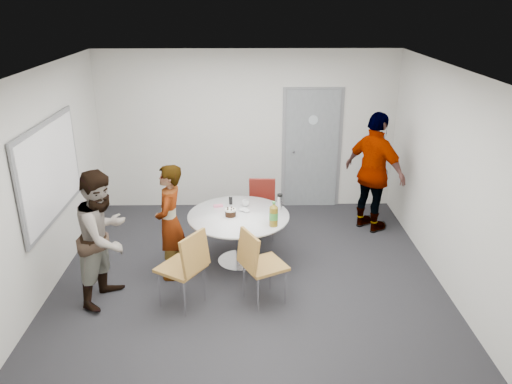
{
  "coord_description": "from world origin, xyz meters",
  "views": [
    {
      "loc": [
        -0.01,
        -5.71,
        3.5
      ],
      "look_at": [
        0.1,
        0.25,
        1.13
      ],
      "focal_mm": 35.0,
      "sensor_mm": 36.0,
      "label": 1
    }
  ],
  "objects_px": {
    "table": "(241,221)",
    "person_right": "(374,173)",
    "door": "(312,149)",
    "person_left": "(104,237)",
    "chair_far": "(262,202)",
    "person_main": "(170,222)",
    "chair_near_left": "(187,262)",
    "whiteboard": "(51,171)",
    "chair_near_right": "(257,260)"
  },
  "relations": [
    {
      "from": "whiteboard",
      "to": "person_main",
      "type": "bearing_deg",
      "value": -3.33
    },
    {
      "from": "chair_far",
      "to": "person_right",
      "type": "bearing_deg",
      "value": -172.22
    },
    {
      "from": "person_right",
      "to": "chair_near_right",
      "type": "bearing_deg",
      "value": 100.28
    },
    {
      "from": "table",
      "to": "person_main",
      "type": "height_order",
      "value": "person_main"
    },
    {
      "from": "table",
      "to": "chair_near_left",
      "type": "distance_m",
      "value": 1.23
    },
    {
      "from": "chair_near_left",
      "to": "chair_near_right",
      "type": "xyz_separation_m",
      "value": [
        0.82,
        0.07,
        -0.02
      ]
    },
    {
      "from": "chair_far",
      "to": "person_main",
      "type": "distance_m",
      "value": 1.74
    },
    {
      "from": "chair_near_right",
      "to": "person_main",
      "type": "relative_size",
      "value": 0.62
    },
    {
      "from": "door",
      "to": "person_left",
      "type": "xyz_separation_m",
      "value": [
        -2.81,
        -2.88,
        -0.19
      ]
    },
    {
      "from": "whiteboard",
      "to": "table",
      "type": "bearing_deg",
      "value": 5.82
    },
    {
      "from": "table",
      "to": "chair_far",
      "type": "xyz_separation_m",
      "value": [
        0.31,
        0.89,
        -0.09
      ]
    },
    {
      "from": "whiteboard",
      "to": "chair_near_right",
      "type": "relative_size",
      "value": 1.98
    },
    {
      "from": "table",
      "to": "person_main",
      "type": "bearing_deg",
      "value": -160.3
    },
    {
      "from": "whiteboard",
      "to": "table",
      "type": "distance_m",
      "value": 2.52
    },
    {
      "from": "door",
      "to": "table",
      "type": "relative_size",
      "value": 1.54
    },
    {
      "from": "person_left",
      "to": "chair_near_right",
      "type": "bearing_deg",
      "value": -76.9
    },
    {
      "from": "person_main",
      "to": "person_right",
      "type": "distance_m",
      "value": 3.26
    },
    {
      "from": "table",
      "to": "person_right",
      "type": "xyz_separation_m",
      "value": [
        2.05,
        1.04,
        0.32
      ]
    },
    {
      "from": "door",
      "to": "chair_far",
      "type": "relative_size",
      "value": 2.4
    },
    {
      "from": "chair_far",
      "to": "whiteboard",
      "type": "bearing_deg",
      "value": 25.74
    },
    {
      "from": "chair_near_left",
      "to": "chair_far",
      "type": "xyz_separation_m",
      "value": [
        0.93,
        1.95,
        -0.07
      ]
    },
    {
      "from": "chair_near_right",
      "to": "chair_far",
      "type": "distance_m",
      "value": 1.89
    },
    {
      "from": "whiteboard",
      "to": "person_left",
      "type": "xyz_separation_m",
      "value": [
        0.75,
        -0.6,
        -0.62
      ]
    },
    {
      "from": "chair_near_left",
      "to": "person_left",
      "type": "xyz_separation_m",
      "value": [
        -0.99,
        0.22,
        0.23
      ]
    },
    {
      "from": "table",
      "to": "chair_near_right",
      "type": "height_order",
      "value": "table"
    },
    {
      "from": "chair_near_right",
      "to": "person_right",
      "type": "distance_m",
      "value": 2.77
    },
    {
      "from": "chair_near_left",
      "to": "person_main",
      "type": "height_order",
      "value": "person_main"
    },
    {
      "from": "table",
      "to": "person_left",
      "type": "bearing_deg",
      "value": -152.38
    },
    {
      "from": "person_main",
      "to": "door",
      "type": "bearing_deg",
      "value": 142.82
    },
    {
      "from": "chair_near_right",
      "to": "person_right",
      "type": "xyz_separation_m",
      "value": [
        1.85,
        2.04,
        0.36
      ]
    },
    {
      "from": "table",
      "to": "chair_near_right",
      "type": "xyz_separation_m",
      "value": [
        0.2,
        -1.0,
        -0.04
      ]
    },
    {
      "from": "person_main",
      "to": "whiteboard",
      "type": "bearing_deg",
      "value": -88.85
    },
    {
      "from": "chair_near_left",
      "to": "chair_far",
      "type": "distance_m",
      "value": 2.16
    },
    {
      "from": "whiteboard",
      "to": "chair_near_left",
      "type": "distance_m",
      "value": 2.11
    },
    {
      "from": "person_left",
      "to": "person_right",
      "type": "distance_m",
      "value": 4.12
    },
    {
      "from": "chair_near_left",
      "to": "person_left",
      "type": "relative_size",
      "value": 0.59
    },
    {
      "from": "chair_near_left",
      "to": "chair_near_right",
      "type": "distance_m",
      "value": 0.82
    },
    {
      "from": "chair_near_left",
      "to": "person_main",
      "type": "distance_m",
      "value": 0.81
    },
    {
      "from": "whiteboard",
      "to": "person_main",
      "type": "xyz_separation_m",
      "value": [
        1.45,
        -0.08,
        -0.68
      ]
    },
    {
      "from": "door",
      "to": "chair_near_left",
      "type": "distance_m",
      "value": 3.62
    },
    {
      "from": "table",
      "to": "person_main",
      "type": "relative_size",
      "value": 0.89
    },
    {
      "from": "door",
      "to": "whiteboard",
      "type": "height_order",
      "value": "door"
    },
    {
      "from": "table",
      "to": "chair_near_left",
      "type": "bearing_deg",
      "value": -120.2
    },
    {
      "from": "door",
      "to": "person_main",
      "type": "relative_size",
      "value": 1.37
    },
    {
      "from": "whiteboard",
      "to": "person_right",
      "type": "relative_size",
      "value": 1.0
    },
    {
      "from": "table",
      "to": "person_right",
      "type": "height_order",
      "value": "person_right"
    },
    {
      "from": "chair_near_left",
      "to": "person_right",
      "type": "bearing_deg",
      "value": -19.42
    },
    {
      "from": "chair_far",
      "to": "person_right",
      "type": "height_order",
      "value": "person_right"
    },
    {
      "from": "door",
      "to": "whiteboard",
      "type": "bearing_deg",
      "value": -147.34
    },
    {
      "from": "person_left",
      "to": "door",
      "type": "bearing_deg",
      "value": -26.32
    }
  ]
}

